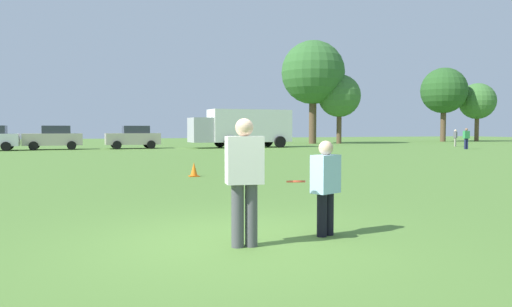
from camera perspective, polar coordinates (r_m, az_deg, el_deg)
ground_plane at (r=6.98m, az=-2.65°, el=-10.36°), size 146.42×146.42×0.00m
player_thrower at (r=6.53m, az=-1.38°, el=-2.53°), size 0.52×0.34×1.74m
player_defender at (r=7.29m, az=8.21°, el=-3.47°), size 0.50×0.41×1.43m
frisbee at (r=6.80m, az=4.74°, el=-3.32°), size 0.27×0.27×0.07m
traffic_cone at (r=16.29m, az=-7.33°, el=-1.91°), size 0.32×0.32×0.48m
parked_car_near_right at (r=39.77m, az=-22.76°, el=1.76°), size 4.26×2.32×1.82m
parked_car_far_right at (r=39.79m, az=-14.27°, el=1.90°), size 4.26×2.32×1.82m
box_truck at (r=40.62m, az=-1.60°, el=3.18°), size 8.57×3.19×3.18m
bystander_sideline_watcher at (r=46.48m, az=22.46°, el=1.83°), size 0.48×0.43×1.52m
bystander_far_jogger at (r=40.86m, az=23.56°, el=1.77°), size 0.47×0.29×1.63m
tree_center_elm at (r=51.91m, az=6.74°, el=9.43°), size 6.68×6.68×10.85m
tree_east_birch at (r=52.23m, az=9.80°, el=6.70°), size 4.51×4.51×7.32m
tree_east_oak at (r=63.51m, az=21.29°, el=6.91°), size 5.53×5.53×8.99m
tree_far_east_pine at (r=66.05m, az=24.66°, el=5.61°), size 4.43×4.43×7.20m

